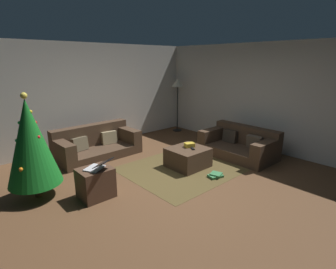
{
  "coord_description": "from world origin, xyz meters",
  "views": [
    {
      "loc": [
        -2.97,
        -3.26,
        2.18
      ],
      "look_at": [
        0.42,
        0.51,
        0.75
      ],
      "focal_mm": 28.28,
      "sensor_mm": 36.0,
      "label": 1
    }
  ],
  "objects_px": {
    "couch_right": "(240,145)",
    "tv_remote": "(193,148)",
    "ottoman": "(188,157)",
    "couch_left": "(96,145)",
    "christmas_tree": "(31,142)",
    "corner_lamp": "(178,87)",
    "book_stack": "(216,175)",
    "gift_box": "(189,145)",
    "laptop": "(98,166)",
    "side_table": "(96,183)"
  },
  "relations": [
    {
      "from": "couch_right",
      "to": "tv_remote",
      "type": "xyz_separation_m",
      "value": [
        -1.37,
        0.25,
        0.16
      ]
    },
    {
      "from": "ottoman",
      "to": "couch_right",
      "type": "bearing_deg",
      "value": -13.57
    },
    {
      "from": "couch_left",
      "to": "christmas_tree",
      "type": "xyz_separation_m",
      "value": [
        -1.65,
        -1.13,
        0.66
      ]
    },
    {
      "from": "couch_right",
      "to": "ottoman",
      "type": "height_order",
      "value": "couch_right"
    },
    {
      "from": "corner_lamp",
      "to": "book_stack",
      "type": "bearing_deg",
      "value": -121.87
    },
    {
      "from": "couch_left",
      "to": "corner_lamp",
      "type": "xyz_separation_m",
      "value": [
        3.02,
        0.39,
        1.12
      ]
    },
    {
      "from": "couch_left",
      "to": "gift_box",
      "type": "xyz_separation_m",
      "value": [
        1.21,
        -1.87,
        0.18
      ]
    },
    {
      "from": "couch_right",
      "to": "laptop",
      "type": "bearing_deg",
      "value": 84.38
    },
    {
      "from": "gift_box",
      "to": "corner_lamp",
      "type": "relative_size",
      "value": 0.12
    },
    {
      "from": "couch_left",
      "to": "tv_remote",
      "type": "bearing_deg",
      "value": 118.8
    },
    {
      "from": "christmas_tree",
      "to": "couch_left",
      "type": "bearing_deg",
      "value": 34.57
    },
    {
      "from": "couch_right",
      "to": "side_table",
      "type": "height_order",
      "value": "couch_right"
    },
    {
      "from": "ottoman",
      "to": "tv_remote",
      "type": "height_order",
      "value": "tv_remote"
    },
    {
      "from": "side_table",
      "to": "corner_lamp",
      "type": "height_order",
      "value": "corner_lamp"
    },
    {
      "from": "couch_right",
      "to": "book_stack",
      "type": "distance_m",
      "value": 1.47
    },
    {
      "from": "side_table",
      "to": "laptop",
      "type": "height_order",
      "value": "laptop"
    },
    {
      "from": "ottoman",
      "to": "side_table",
      "type": "distance_m",
      "value": 2.06
    },
    {
      "from": "gift_box",
      "to": "tv_remote",
      "type": "distance_m",
      "value": 0.15
    },
    {
      "from": "ottoman",
      "to": "christmas_tree",
      "type": "height_order",
      "value": "christmas_tree"
    },
    {
      "from": "laptop",
      "to": "corner_lamp",
      "type": "distance_m",
      "value": 4.6
    },
    {
      "from": "side_table",
      "to": "book_stack",
      "type": "distance_m",
      "value": 2.24
    },
    {
      "from": "couch_left",
      "to": "gift_box",
      "type": "height_order",
      "value": "couch_left"
    },
    {
      "from": "couch_right",
      "to": "side_table",
      "type": "relative_size",
      "value": 3.24
    },
    {
      "from": "gift_box",
      "to": "corner_lamp",
      "type": "bearing_deg",
      "value": 51.21
    },
    {
      "from": "tv_remote",
      "to": "laptop",
      "type": "xyz_separation_m",
      "value": [
        -2.06,
        0.14,
        0.14
      ]
    },
    {
      "from": "gift_box",
      "to": "book_stack",
      "type": "xyz_separation_m",
      "value": [
        -0.07,
        -0.78,
        -0.42
      ]
    },
    {
      "from": "christmas_tree",
      "to": "corner_lamp",
      "type": "relative_size",
      "value": 1.05
    },
    {
      "from": "christmas_tree",
      "to": "laptop",
      "type": "xyz_separation_m",
      "value": [
        0.74,
        -0.73,
        -0.38
      ]
    },
    {
      "from": "corner_lamp",
      "to": "couch_left",
      "type": "bearing_deg",
      "value": -172.72
    },
    {
      "from": "couch_right",
      "to": "christmas_tree",
      "type": "relative_size",
      "value": 0.98
    },
    {
      "from": "couch_left",
      "to": "ottoman",
      "type": "relative_size",
      "value": 2.48
    },
    {
      "from": "couch_left",
      "to": "couch_right",
      "type": "xyz_separation_m",
      "value": [
        2.53,
        -2.25,
        -0.01
      ]
    },
    {
      "from": "christmas_tree",
      "to": "corner_lamp",
      "type": "distance_m",
      "value": 4.93
    },
    {
      "from": "book_stack",
      "to": "corner_lamp",
      "type": "height_order",
      "value": "corner_lamp"
    },
    {
      "from": "couch_right",
      "to": "tv_remote",
      "type": "bearing_deg",
      "value": 80.64
    },
    {
      "from": "christmas_tree",
      "to": "laptop",
      "type": "bearing_deg",
      "value": -44.51
    },
    {
      "from": "christmas_tree",
      "to": "laptop",
      "type": "distance_m",
      "value": 1.11
    },
    {
      "from": "tv_remote",
      "to": "laptop",
      "type": "distance_m",
      "value": 2.07
    },
    {
      "from": "ottoman",
      "to": "side_table",
      "type": "bearing_deg",
      "value": 177.15
    },
    {
      "from": "ottoman",
      "to": "laptop",
      "type": "relative_size",
      "value": 1.55
    },
    {
      "from": "laptop",
      "to": "book_stack",
      "type": "xyz_separation_m",
      "value": [
        2.04,
        -0.78,
        -0.52
      ]
    },
    {
      "from": "tv_remote",
      "to": "laptop",
      "type": "height_order",
      "value": "laptop"
    },
    {
      "from": "gift_box",
      "to": "tv_remote",
      "type": "xyz_separation_m",
      "value": [
        -0.05,
        -0.14,
        -0.03
      ]
    },
    {
      "from": "gift_box",
      "to": "tv_remote",
      "type": "bearing_deg",
      "value": -109.2
    },
    {
      "from": "ottoman",
      "to": "laptop",
      "type": "bearing_deg",
      "value": 178.7
    },
    {
      "from": "gift_box",
      "to": "laptop",
      "type": "relative_size",
      "value": 0.4
    },
    {
      "from": "side_table",
      "to": "corner_lamp",
      "type": "relative_size",
      "value": 0.32
    },
    {
      "from": "tv_remote",
      "to": "book_stack",
      "type": "height_order",
      "value": "tv_remote"
    },
    {
      "from": "laptop",
      "to": "corner_lamp",
      "type": "height_order",
      "value": "corner_lamp"
    },
    {
      "from": "couch_right",
      "to": "christmas_tree",
      "type": "height_order",
      "value": "christmas_tree"
    }
  ]
}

